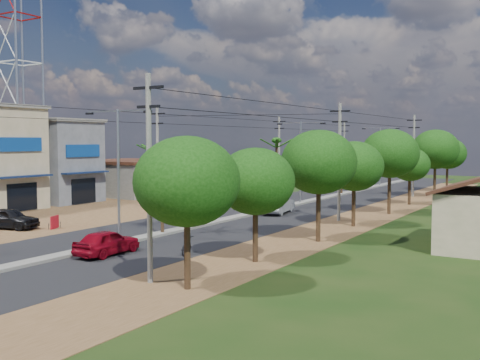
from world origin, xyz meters
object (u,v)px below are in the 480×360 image
Objects in this scene: car_red_near at (107,243)px; moto_rider_east at (186,246)px; roadside_sign at (55,223)px; car_white_far at (263,193)px; car_parked_dark at (9,219)px; car_silver_mid at (278,204)px.

moto_rider_east is at bearing -149.27° from car_red_near.
car_red_near is 3.74× the size of roadside_sign.
car_parked_dark is at bearing -123.12° from car_white_far.
car_parked_dark is (-12.31, 2.95, 0.05)m from car_red_near.
car_parked_dark is 3.19m from roadside_sign.
moto_rider_east is (10.20, -26.89, -0.29)m from car_white_far.
car_white_far is 24.73m from roadside_sign.
car_white_far reaches higher than moto_rider_east.
car_red_near is 4.26m from moto_rider_east.
roadside_sign is at bearing 47.98° from car_silver_mid.
car_silver_mid is at bearing -50.88° from car_parked_dark.
car_red_near is at bearing -48.37° from roadside_sign.
car_silver_mid reaches higher than moto_rider_east.
car_red_near is 12.66m from car_parked_dark.
car_parked_dark is at bearing -15.92° from car_red_near.
car_silver_mid is 0.93× the size of car_white_far.
car_red_near is 0.83× the size of car_silver_mid.
car_red_near is at bearing 80.04° from car_silver_mid.
roadside_sign is (-3.00, -24.55, -0.28)m from car_white_far.
car_silver_mid is 11.22m from car_white_far.
car_parked_dark is 2.45× the size of moto_rider_east.
car_silver_mid is 2.74× the size of moto_rider_east.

